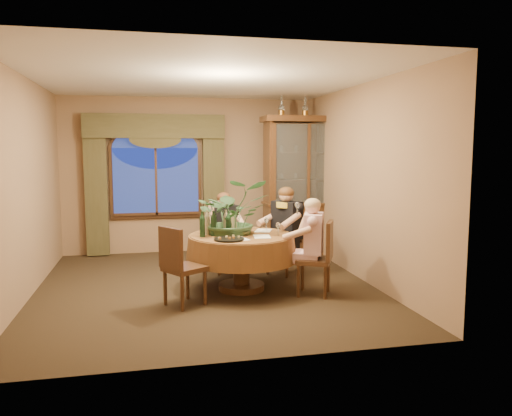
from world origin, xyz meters
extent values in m
plane|color=black|center=(0.00, 0.00, 0.00)|extent=(5.00, 5.00, 0.00)
plane|color=#8C6B4F|center=(0.00, 2.50, 1.40)|extent=(4.50, 0.00, 4.50)
plane|color=#8C6B4F|center=(2.25, 0.00, 1.40)|extent=(0.00, 5.00, 5.00)
plane|color=white|center=(0.00, 0.00, 2.80)|extent=(5.00, 5.00, 0.00)
cube|color=#413D21|center=(-1.63, 2.38, 1.18)|extent=(0.38, 0.14, 2.32)
cube|color=#413D21|center=(0.43, 2.38, 1.18)|extent=(0.38, 0.14, 2.32)
cylinder|color=brown|center=(0.45, -0.25, 0.38)|extent=(1.90, 1.90, 0.75)
cube|color=#3C2314|center=(1.96, 1.75, 1.22)|extent=(1.51, 0.59, 2.45)
cube|color=black|center=(1.32, -0.68, 0.48)|extent=(0.56, 0.56, 0.96)
cube|color=black|center=(1.23, 0.44, 0.48)|extent=(0.59, 0.59, 0.96)
cube|color=black|center=(0.43, 0.74, 0.48)|extent=(0.43, 0.43, 0.96)
cube|color=black|center=(-0.34, -0.76, 0.48)|extent=(0.58, 0.58, 0.96)
imported|color=#2F5130|center=(0.36, -0.11, 1.37)|extent=(0.96, 1.07, 0.84)
imported|color=#46522A|center=(0.46, -0.31, 0.78)|extent=(0.17, 0.17, 0.05)
cylinder|color=black|center=(0.22, -0.63, 0.76)|extent=(0.38, 0.38, 0.02)
cylinder|color=tan|center=(0.01, -0.17, 0.92)|extent=(0.07, 0.07, 0.33)
cylinder|color=black|center=(-0.08, -0.31, 0.92)|extent=(0.07, 0.07, 0.33)
cylinder|color=tan|center=(0.25, -0.21, 0.92)|extent=(0.07, 0.07, 0.33)
cylinder|color=black|center=(0.08, -0.27, 0.92)|extent=(0.07, 0.07, 0.33)
cylinder|color=black|center=(0.27, -0.30, 0.92)|extent=(0.07, 0.07, 0.33)
cube|color=white|center=(0.68, -0.48, 0.75)|extent=(0.25, 0.32, 0.00)
cube|color=white|center=(0.81, -0.02, 0.75)|extent=(0.31, 0.36, 0.00)
cube|color=white|center=(0.35, -0.59, 0.75)|extent=(0.27, 0.34, 0.00)
camera|label=1|loc=(-0.76, -6.68, 1.88)|focal=35.00mm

